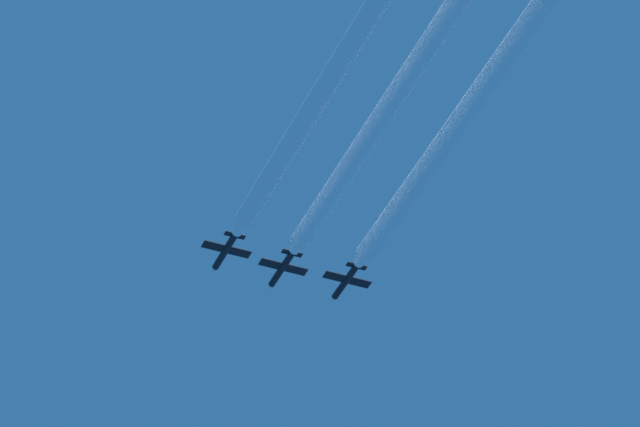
# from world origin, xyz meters

# --- Properties ---
(jet_far_left) EXTENTS (8.52, 12.41, 2.98)m
(jet_far_left) POSITION_xyz_m (-10.81, -0.23, 196.81)
(jet_far_left) COLOR black
(jet_inner_left) EXTENTS (8.52, 12.41, 2.98)m
(jet_inner_left) POSITION_xyz_m (-0.25, 0.36, 196.52)
(jet_inner_left) COLOR black
(jet_center) EXTENTS (8.52, 12.41, 2.98)m
(jet_center) POSITION_xyz_m (11.40, -0.21, 196.70)
(jet_center) COLOR black
(smoke_trail_far_left) EXTENTS (3.29, 79.04, 3.29)m
(smoke_trail_far_left) POSITION_xyz_m (-10.81, -45.39, 196.78)
(smoke_trail_far_left) COLOR white
(smoke_trail_inner_left) EXTENTS (3.29, 70.01, 3.29)m
(smoke_trail_inner_left) POSITION_xyz_m (-0.25, -40.30, 196.49)
(smoke_trail_inner_left) COLOR white
(smoke_trail_center) EXTENTS (3.29, 76.62, 3.29)m
(smoke_trail_center) POSITION_xyz_m (11.40, -44.17, 196.67)
(smoke_trail_center) COLOR white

